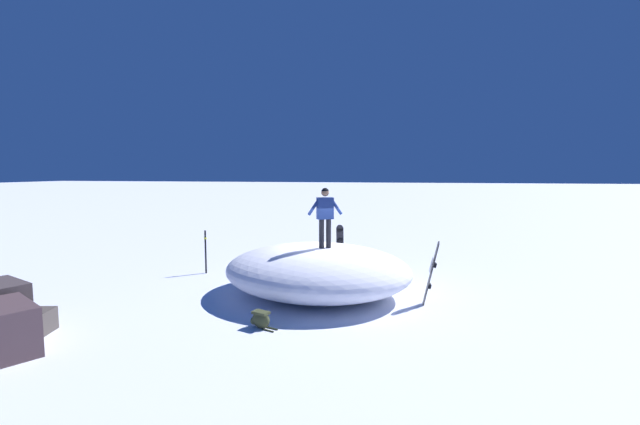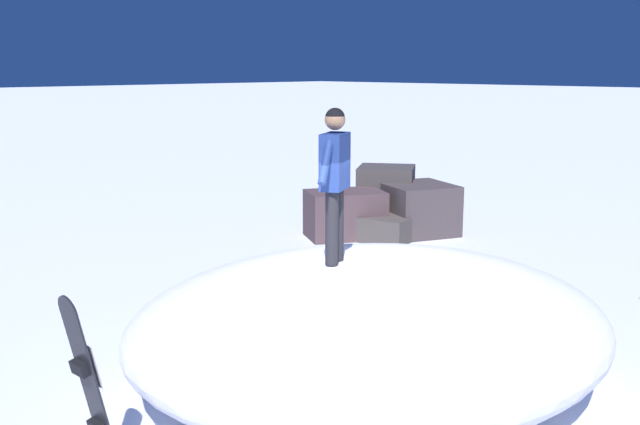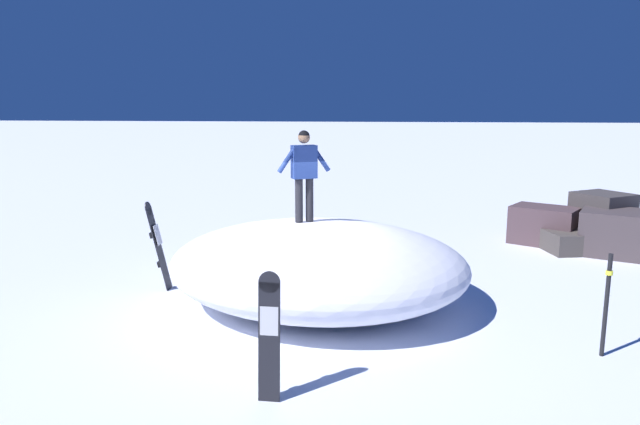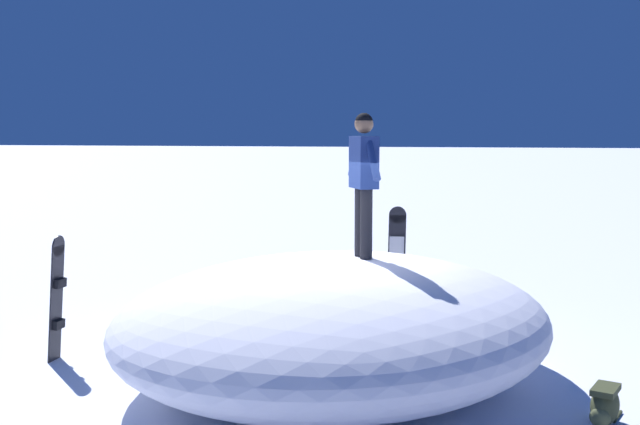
{
  "view_description": "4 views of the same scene",
  "coord_description": "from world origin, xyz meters",
  "px_view_note": "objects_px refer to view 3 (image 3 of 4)",
  "views": [
    {
      "loc": [
        -2.1,
        11.98,
        3.5
      ],
      "look_at": [
        0.34,
        0.32,
        2.35
      ],
      "focal_mm": 24.03,
      "sensor_mm": 36.0,
      "label": 1
    },
    {
      "loc": [
        -5.4,
        -4.68,
        3.46
      ],
      "look_at": [
        0.05,
        0.75,
        1.94
      ],
      "focal_mm": 41.62,
      "sensor_mm": 36.0,
      "label": 2
    },
    {
      "loc": [
        1.77,
        -9.42,
        3.47
      ],
      "look_at": [
        0.4,
        0.73,
        1.56
      ],
      "focal_mm": 32.19,
      "sensor_mm": 36.0,
      "label": 3
    },
    {
      "loc": [
        8.77,
        2.0,
        2.86
      ],
      "look_at": [
        0.41,
        0.17,
        1.94
      ],
      "focal_mm": 43.38,
      "sensor_mm": 36.0,
      "label": 4
    }
  ],
  "objects_px": {
    "snowboard_primary_upright": "(158,244)",
    "snowboard_secondary_upright": "(269,334)",
    "snowboarder_standing": "(304,168)",
    "trail_marker_pole": "(606,303)",
    "backpack_near": "(365,253)"
  },
  "relations": [
    {
      "from": "snowboard_secondary_upright",
      "to": "snowboard_primary_upright",
      "type": "bearing_deg",
      "value": 128.32
    },
    {
      "from": "snowboarder_standing",
      "to": "snowboard_primary_upright",
      "type": "relative_size",
      "value": 0.96
    },
    {
      "from": "snowboarder_standing",
      "to": "trail_marker_pole",
      "type": "distance_m",
      "value": 5.23
    },
    {
      "from": "snowboarder_standing",
      "to": "snowboard_primary_upright",
      "type": "xyz_separation_m",
      "value": [
        -2.84,
        0.06,
        -1.5
      ]
    },
    {
      "from": "snowboard_secondary_upright",
      "to": "trail_marker_pole",
      "type": "height_order",
      "value": "snowboard_secondary_upright"
    },
    {
      "from": "snowboard_secondary_upright",
      "to": "trail_marker_pole",
      "type": "xyz_separation_m",
      "value": [
        4.37,
        1.79,
        -0.03
      ]
    },
    {
      "from": "snowboarder_standing",
      "to": "backpack_near",
      "type": "xyz_separation_m",
      "value": [
        0.97,
        2.53,
        -2.18
      ]
    },
    {
      "from": "snowboard_primary_upright",
      "to": "snowboard_secondary_upright",
      "type": "xyz_separation_m",
      "value": [
        3.04,
        -3.84,
        -0.07
      ]
    },
    {
      "from": "snowboard_secondary_upright",
      "to": "backpack_near",
      "type": "height_order",
      "value": "snowboard_secondary_upright"
    },
    {
      "from": "snowboard_primary_upright",
      "to": "snowboard_secondary_upright",
      "type": "height_order",
      "value": "snowboard_primary_upright"
    },
    {
      "from": "snowboard_primary_upright",
      "to": "snowboard_secondary_upright",
      "type": "distance_m",
      "value": 4.9
    },
    {
      "from": "snowboard_primary_upright",
      "to": "trail_marker_pole",
      "type": "distance_m",
      "value": 7.69
    },
    {
      "from": "snowboard_primary_upright",
      "to": "backpack_near",
      "type": "height_order",
      "value": "snowboard_primary_upright"
    },
    {
      "from": "snowboarder_standing",
      "to": "snowboard_secondary_upright",
      "type": "distance_m",
      "value": 4.1
    },
    {
      "from": "snowboarder_standing",
      "to": "snowboard_secondary_upright",
      "type": "xyz_separation_m",
      "value": [
        0.19,
        -3.79,
        -1.57
      ]
    }
  ]
}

